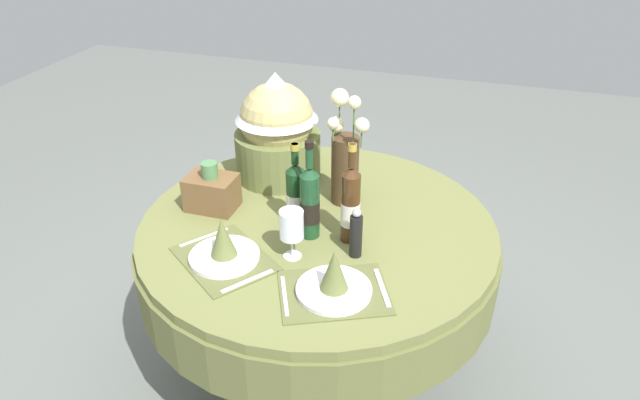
% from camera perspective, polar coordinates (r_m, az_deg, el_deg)
% --- Properties ---
extents(ground, '(8.00, 8.00, 0.00)m').
position_cam_1_polar(ground, '(2.65, -0.22, -15.60)').
color(ground, slate).
extents(dining_table, '(1.36, 1.36, 0.73)m').
position_cam_1_polar(dining_table, '(2.27, -0.25, -5.34)').
color(dining_table, olive).
rests_on(dining_table, ground).
extents(place_setting_left, '(0.43, 0.41, 0.16)m').
position_cam_1_polar(place_setting_left, '(2.00, -9.39, -4.64)').
color(place_setting_left, brown).
rests_on(place_setting_left, dining_table).
extents(place_setting_right, '(0.42, 0.38, 0.16)m').
position_cam_1_polar(place_setting_right, '(1.83, 1.38, -7.90)').
color(place_setting_right, brown).
rests_on(place_setting_right, dining_table).
extents(flower_vase, '(0.17, 0.15, 0.46)m').
position_cam_1_polar(flower_vase, '(2.23, 2.42, 4.15)').
color(flower_vase, '#47331E').
rests_on(flower_vase, dining_table).
extents(wine_bottle_left, '(0.07, 0.07, 0.38)m').
position_cam_1_polar(wine_bottle_left, '(2.02, 3.00, -0.44)').
color(wine_bottle_left, '#422814').
rests_on(wine_bottle_left, dining_table).
extents(wine_bottle_centre, '(0.07, 0.07, 0.37)m').
position_cam_1_polar(wine_bottle_centre, '(2.04, -0.93, -0.21)').
color(wine_bottle_centre, '#194223').
rests_on(wine_bottle_centre, dining_table).
extents(wine_bottle_right, '(0.07, 0.07, 0.32)m').
position_cam_1_polar(wine_bottle_right, '(2.13, -2.37, 0.61)').
color(wine_bottle_right, '#143819').
rests_on(wine_bottle_right, dining_table).
extents(wine_glass_left, '(0.08, 0.08, 0.18)m').
position_cam_1_polar(wine_glass_left, '(1.94, -2.79, -2.49)').
color(wine_glass_left, silver).
rests_on(wine_glass_left, dining_table).
extents(pepper_mill, '(0.04, 0.04, 0.19)m').
position_cam_1_polar(pepper_mill, '(1.97, 3.53, -3.35)').
color(pepper_mill, black).
rests_on(pepper_mill, dining_table).
extents(gift_tub_back_left, '(0.36, 0.36, 0.46)m').
position_cam_1_polar(gift_tub_back_left, '(2.42, -4.22, 7.37)').
color(gift_tub_back_left, olive).
rests_on(gift_tub_back_left, dining_table).
extents(woven_basket_side_left, '(0.19, 0.14, 0.19)m').
position_cam_1_polar(woven_basket_side_left, '(2.28, -10.52, 0.86)').
color(woven_basket_side_left, brown).
rests_on(woven_basket_side_left, dining_table).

